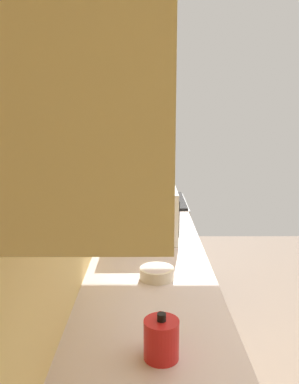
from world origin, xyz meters
TOP-DOWN VIEW (x-y plane):
  - wall_back at (0.00, 1.73)m, footprint 4.25×0.12m
  - upper_cabinets at (-0.44, 1.51)m, footprint 2.06×0.32m
  - oven_range at (1.52, 1.36)m, footprint 0.69×0.65m
  - microwave at (0.57, 1.39)m, footprint 0.48×0.40m
  - bowl at (-0.09, 1.33)m, footprint 0.16×0.16m
  - kettle at (-0.70, 1.33)m, footprint 0.15×0.11m

SIDE VIEW (x-z plane):
  - oven_range at x=1.52m, z-range -0.07..1.00m
  - bowl at x=-0.09m, z-range 0.90..0.95m
  - kettle at x=-0.70m, z-range 0.88..1.04m
  - microwave at x=0.57m, z-range 0.90..1.20m
  - wall_back at x=0.00m, z-range 0.00..2.82m
  - upper_cabinets at x=-0.44m, z-range 1.53..2.21m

